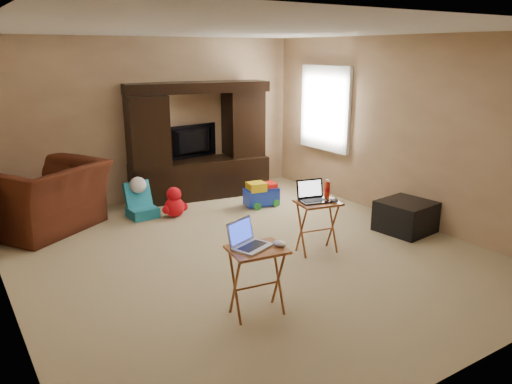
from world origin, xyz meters
TOP-DOWN VIEW (x-y plane):
  - floor at (0.00, 0.00)m, footprint 5.50×5.50m
  - ceiling at (0.00, 0.00)m, footprint 5.50×5.50m
  - wall_back at (0.00, 2.75)m, footprint 5.00×0.00m
  - wall_front at (0.00, -2.75)m, footprint 5.00×0.00m
  - wall_right at (2.50, 0.00)m, footprint 0.00×5.50m
  - window_pane at (2.48, 1.55)m, footprint 0.00×1.20m
  - window_frame at (2.46, 1.55)m, footprint 0.06×1.14m
  - entertainment_center at (0.62, 2.44)m, footprint 2.30×0.90m
  - television at (0.62, 2.59)m, footprint 0.94×0.23m
  - recliner at (-1.78, 2.12)m, footprint 1.81×1.75m
  - child_rocker at (-0.54, 1.94)m, footprint 0.41×0.46m
  - plush_toy at (-0.15, 1.71)m, footprint 0.40×0.33m
  - push_toy at (1.18, 1.47)m, footprint 0.57×0.45m
  - ottoman at (2.16, -0.49)m, footprint 0.70×0.70m
  - tray_table_left at (-0.65, -1.22)m, footprint 0.54×0.45m
  - tray_table_right at (0.72, -0.40)m, footprint 0.54×0.46m
  - laptop_left at (-0.68, -1.19)m, footprint 0.41×0.37m
  - laptop_right at (0.68, -0.38)m, footprint 0.38×0.34m
  - mouse_left at (-0.46, -1.29)m, footprint 0.12×0.15m
  - mouse_right at (0.85, -0.52)m, footprint 0.09×0.13m
  - water_bottle at (0.92, -0.32)m, footprint 0.06×0.06m

SIDE VIEW (x-z plane):
  - floor at x=0.00m, z-range 0.00..0.00m
  - push_toy at x=1.18m, z-range 0.00..0.39m
  - ottoman at x=2.16m, z-range 0.00..0.40m
  - plush_toy at x=-0.15m, z-range 0.00..0.44m
  - child_rocker at x=-0.54m, z-range 0.00..0.50m
  - tray_table_right at x=0.72m, z-range 0.00..0.62m
  - tray_table_left at x=-0.65m, z-range 0.00..0.63m
  - recliner at x=-1.78m, z-range 0.00..0.89m
  - mouse_right at x=0.85m, z-range 0.62..0.67m
  - mouse_left at x=-0.46m, z-range 0.63..0.69m
  - water_bottle at x=0.92m, z-range 0.62..0.81m
  - laptop_right at x=0.68m, z-range 0.62..0.86m
  - laptop_left at x=-0.68m, z-range 0.63..0.87m
  - television at x=0.62m, z-range 0.61..1.15m
  - entertainment_center at x=0.62m, z-range 0.00..1.83m
  - wall_back at x=0.00m, z-range -1.25..3.75m
  - wall_front at x=0.00m, z-range -1.25..3.75m
  - wall_right at x=2.50m, z-range -1.50..4.00m
  - window_pane at x=2.48m, z-range 0.80..2.00m
  - window_frame at x=2.46m, z-range 0.73..2.07m
  - ceiling at x=0.00m, z-range 2.50..2.50m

